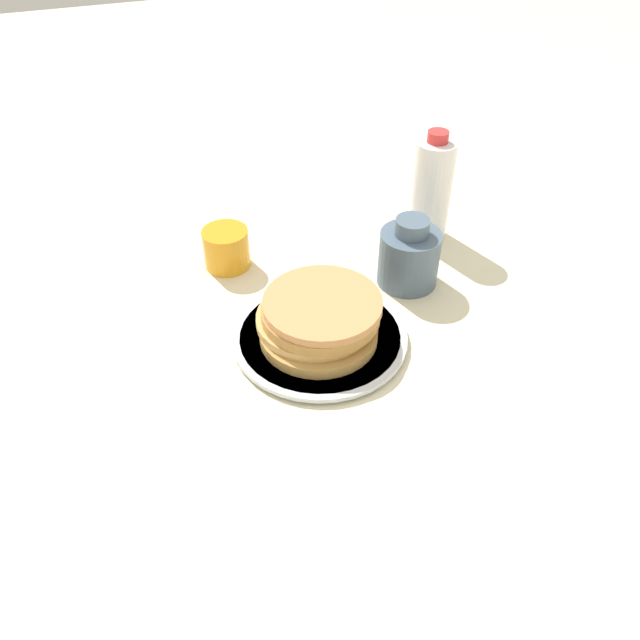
% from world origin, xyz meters
% --- Properties ---
extents(ground_plane, '(4.00, 4.00, 0.00)m').
position_xyz_m(ground_plane, '(0.00, 0.00, 0.00)').
color(ground_plane, beige).
extents(plate, '(0.26, 0.26, 0.01)m').
position_xyz_m(plate, '(0.02, 0.01, 0.01)').
color(plate, silver).
rests_on(plate, ground_plane).
extents(pancake_stack, '(0.18, 0.19, 0.06)m').
position_xyz_m(pancake_stack, '(0.02, 0.01, 0.04)').
color(pancake_stack, '#B58947').
rests_on(pancake_stack, plate).
extents(juice_glass, '(0.08, 0.08, 0.07)m').
position_xyz_m(juice_glass, '(0.10, -0.22, 0.03)').
color(juice_glass, orange).
rests_on(juice_glass, ground_plane).
extents(cream_jug, '(0.10, 0.10, 0.12)m').
position_xyz_m(cream_jug, '(-0.16, -0.08, 0.05)').
color(cream_jug, '#4C6075').
rests_on(cream_jug, ground_plane).
extents(water_bottle_near, '(0.07, 0.07, 0.20)m').
position_xyz_m(water_bottle_near, '(-0.26, -0.19, 0.09)').
color(water_bottle_near, white).
rests_on(water_bottle_near, ground_plane).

